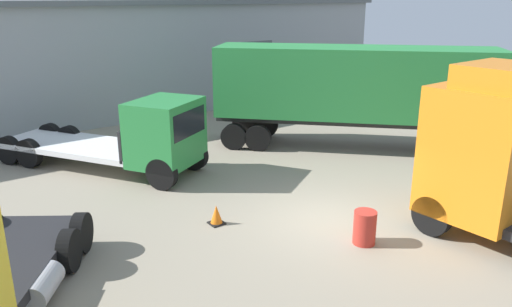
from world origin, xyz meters
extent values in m
plane|color=gray|center=(0.00, 0.00, 0.00)|extent=(60.00, 60.00, 0.00)
cube|color=#93999E|center=(0.00, 17.86, 2.80)|extent=(33.68, 7.73, 5.61)
cube|color=#565B60|center=(0.00, 17.86, 5.73)|extent=(34.18, 8.23, 0.25)
cube|color=#4C5156|center=(7.41, 14.03, 1.80)|extent=(3.20, 0.08, 3.60)
cube|color=#232326|center=(-7.96, 1.69, 0.62)|extent=(4.13, 4.70, 0.24)
cylinder|color=#B2B2B7|center=(-7.49, 0.62, 0.45)|extent=(1.09, 1.22, 0.56)
cylinder|color=black|center=(-6.62, 1.68, 0.50)|extent=(0.82, 0.99, 1.00)
cylinder|color=black|center=(-6.10, 2.42, 0.50)|extent=(0.82, 0.99, 1.00)
cube|color=#28843D|center=(5.81, 4.60, 2.74)|extent=(9.44, 9.77, 2.78)
cube|color=#232326|center=(5.81, 4.60, 1.23)|extent=(8.90, 9.25, 0.24)
cube|color=#232326|center=(8.69, 2.73, 0.56)|extent=(0.23, 0.23, 1.11)
cube|color=#232326|center=(7.53, 1.63, 0.56)|extent=(0.23, 0.23, 1.11)
cylinder|color=black|center=(4.03, 8.08, 0.54)|extent=(0.95, 0.98, 1.07)
cylinder|color=black|center=(2.44, 6.56, 0.54)|extent=(0.95, 0.98, 1.07)
cylinder|color=black|center=(3.34, 8.80, 0.54)|extent=(0.95, 0.98, 1.07)
cylinder|color=black|center=(1.75, 7.29, 0.54)|extent=(0.95, 0.98, 1.07)
cube|color=#28843D|center=(-1.97, 5.94, 1.64)|extent=(3.03, 2.86, 2.20)
cube|color=black|center=(-1.49, 5.15, 2.03)|extent=(1.77, 1.10, 0.88)
cube|color=silver|center=(-3.97, 9.29, 0.72)|extent=(5.09, 6.31, 0.20)
cube|color=#232326|center=(-2.49, 6.82, 1.27)|extent=(2.12, 1.33, 1.10)
cylinder|color=black|center=(-0.83, 6.09, 0.54)|extent=(0.81, 1.08, 1.07)
cylinder|color=black|center=(-2.64, 5.01, 0.54)|extent=(0.81, 1.08, 1.07)
cylinder|color=black|center=(-3.77, 10.99, 0.54)|extent=(0.81, 1.08, 1.07)
cylinder|color=black|center=(-5.57, 9.92, 0.54)|extent=(0.81, 1.08, 1.07)
cylinder|color=black|center=(-4.28, 11.85, 0.54)|extent=(0.81, 1.08, 1.07)
cylinder|color=black|center=(-6.08, 10.77, 0.54)|extent=(0.81, 1.08, 1.07)
cube|color=orange|center=(2.76, -2.73, 2.23)|extent=(2.59, 2.49, 3.37)
cube|color=orange|center=(2.76, -2.93, 4.19)|extent=(2.16, 1.76, 0.60)
cube|color=black|center=(2.71, -1.56, 2.90)|extent=(2.10, 0.16, 1.21)
cylinder|color=black|center=(1.63, -2.17, 0.54)|extent=(0.34, 1.09, 1.08)
cylinder|color=black|center=(3.83, -2.09, 0.54)|extent=(0.34, 1.09, 1.08)
cylinder|color=#B22D23|center=(-0.18, -1.46, 0.44)|extent=(0.58, 0.58, 0.88)
cube|color=black|center=(-2.61, 1.75, 0.02)|extent=(0.40, 0.40, 0.04)
cone|color=orange|center=(-2.61, 1.75, 0.28)|extent=(0.36, 0.36, 0.55)
camera|label=1|loc=(-9.27, -9.05, 6.08)|focal=35.00mm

